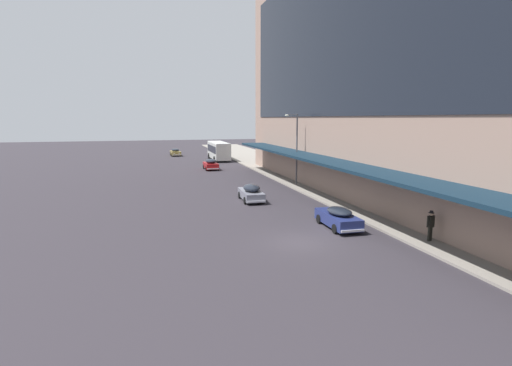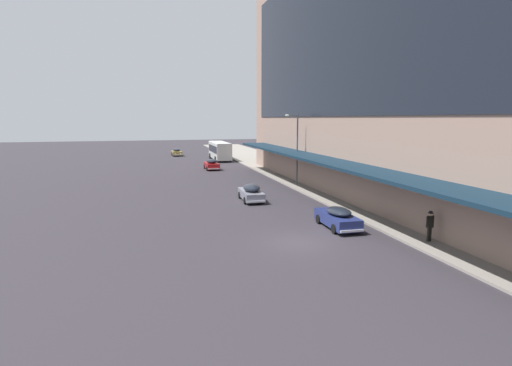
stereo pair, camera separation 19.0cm
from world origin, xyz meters
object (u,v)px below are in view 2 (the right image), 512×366
object	(u,v)px
sedan_far_back	(177,152)
pedestrian_at_kerb	(430,225)
sedan_oncoming_front	(338,217)
transit_bus_kerbside_front	(220,150)
sedan_lead_mid	(212,164)
sedan_second_near	(251,193)
street_lamp	(296,145)

from	to	relation	value
sedan_far_back	pedestrian_at_kerb	size ratio (longest dim) A/B	2.49
sedan_oncoming_front	transit_bus_kerbside_front	bearing A→B (deg)	90.05
sedan_far_back	sedan_lead_mid	distance (m)	23.95
sedan_second_near	pedestrian_at_kerb	distance (m)	16.61
transit_bus_kerbside_front	street_lamp	size ratio (longest dim) A/B	1.28
sedan_oncoming_front	pedestrian_at_kerb	size ratio (longest dim) A/B	2.45
sedan_second_near	sedan_oncoming_front	size ratio (longest dim) A/B	0.99
transit_bus_kerbside_front	sedan_far_back	distance (m)	12.73
sedan_far_back	sedan_lead_mid	world-z (taller)	sedan_lead_mid
sedan_lead_mid	street_lamp	size ratio (longest dim) A/B	0.56
sedan_lead_mid	sedan_far_back	bearing A→B (deg)	98.28
sedan_lead_mid	pedestrian_at_kerb	distance (m)	38.99
sedan_second_near	sedan_lead_mid	distance (m)	23.35
sedan_oncoming_front	sedan_lead_mid	bearing A→B (deg)	95.99
sedan_lead_mid	street_lamp	distance (m)	18.61
sedan_far_back	pedestrian_at_kerb	distance (m)	62.93
sedan_second_near	pedestrian_at_kerb	size ratio (longest dim) A/B	2.43
pedestrian_at_kerb	street_lamp	distance (m)	21.67
transit_bus_kerbside_front	sedan_lead_mid	size ratio (longest dim) A/B	2.30
sedan_far_back	sedan_lead_mid	size ratio (longest dim) A/B	1.07
sedan_second_near	transit_bus_kerbside_front	bearing A→B (deg)	84.60
sedan_lead_mid	sedan_second_near	bearing A→B (deg)	-89.88
transit_bus_kerbside_front	pedestrian_at_kerb	distance (m)	51.53
pedestrian_at_kerb	street_lamp	size ratio (longest dim) A/B	0.24
pedestrian_at_kerb	transit_bus_kerbside_front	bearing A→B (deg)	94.19
sedan_far_back	sedan_oncoming_front	xyz separation A→B (m)	(6.99, -57.38, -0.00)
sedan_lead_mid	pedestrian_at_kerb	xyz separation A→B (m)	(7.26, -38.30, 0.40)
sedan_oncoming_front	street_lamp	world-z (taller)	street_lamp
transit_bus_kerbside_front	street_lamp	xyz separation A→B (m)	(3.25, -30.00, 2.77)
transit_bus_kerbside_front	sedan_oncoming_front	xyz separation A→B (m)	(0.04, -46.76, -1.13)
transit_bus_kerbside_front	sedan_oncoming_front	world-z (taller)	transit_bus_kerbside_front
sedan_second_near	street_lamp	size ratio (longest dim) A/B	0.58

